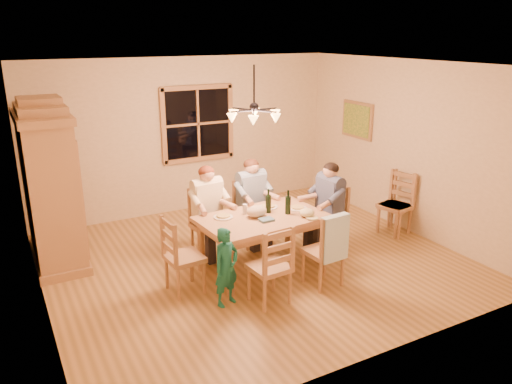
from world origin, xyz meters
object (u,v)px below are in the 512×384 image
adult_woman (208,200)px  wine_bottle_b (288,202)px  adult_plaid_man (252,191)px  child (226,267)px  chair_spare_back (394,215)px  chair_far_right (252,225)px  armoire (51,190)px  chair_end_right (327,231)px  wine_bottle_a (268,201)px  adult_slate_man (329,196)px  chair_near_left (269,279)px  dining_table (262,224)px  chair_spare_front (394,215)px  chair_end_left (185,269)px  chandelier (254,114)px  chair_far_left (209,236)px  chair_near_right (323,262)px

adult_woman → wine_bottle_b: bearing=130.9°
adult_plaid_man → child: 1.81m
child → chair_spare_back: size_ratio=0.97×
chair_far_right → wine_bottle_b: wine_bottle_b is taller
armoire → chair_spare_back: size_ratio=2.32×
chair_far_right → chair_spare_back: same height
chair_end_right → wine_bottle_a: 1.17m
adult_slate_man → wine_bottle_b: adult_slate_man is taller
adult_plaid_man → chair_spare_back: (2.21, -0.69, -0.54)m
chair_near_left → wine_bottle_b: bearing=42.1°
dining_table → chair_near_left: chair_near_left is taller
wine_bottle_b → chair_spare_front: bearing=4.8°
chair_end_left → adult_woman: size_ratio=1.13×
chair_spare_back → wine_bottle_a: bearing=83.3°
chandelier → dining_table: chandelier is taller
adult_plaid_man → chair_end_left: bearing=28.0°
adult_woman → chair_spare_back: size_ratio=0.88×
wine_bottle_a → adult_woman: bearing=133.4°
chair_near_left → chair_spare_front: 2.97m
chandelier → dining_table: (-0.02, -0.27, -1.42)m
dining_table → adult_slate_man: size_ratio=1.96×
chair_near_left → child: (-0.47, 0.20, 0.18)m
chair_far_right → chair_near_left: bearing=64.8°
chair_spare_front → chair_far_left: bearing=58.6°
chair_far_left → chair_spare_back: bearing=163.6°
wine_bottle_a → chair_spare_back: 2.41m
chair_far_right → wine_bottle_a: (-0.12, -0.70, 0.62)m
adult_woman → wine_bottle_a: 0.89m
chair_far_right → armoire: bearing=-20.4°
chair_far_left → chair_near_left: size_ratio=1.00×
chair_near_right → chair_end_right: size_ratio=1.00×
chair_near_right → adult_plaid_man: bearing=93.4°
chair_near_left → chair_spare_back: bearing=13.8°
dining_table → chair_near_right: bearing=-58.0°
chair_end_left → chandelier: bearing=102.8°
chair_spare_back → adult_woman: bearing=70.9°
dining_table → adult_plaid_man: bearing=71.7°
chandelier → chair_spare_back: chandelier is taller
chair_far_left → dining_table: bearing=117.9°
adult_woman → chair_end_left: bearing=46.7°
adult_plaid_man → adult_woman: bearing=0.0°
chandelier → chair_spare_front: bearing=-3.9°
chair_end_right → chair_spare_front: (1.33, 0.02, 0.00)m
armoire → chair_far_left: bearing=-23.3°
adult_slate_man → chair_near_left: bearing=116.6°
chair_near_left → chair_spare_back: 2.97m
chair_spare_back → chair_near_left: bearing=101.0°
chair_far_right → wine_bottle_a: bearing=76.3°
dining_table → adult_plaid_man: (0.26, 0.80, 0.19)m
chair_far_left → adult_slate_man: bearing=153.4°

